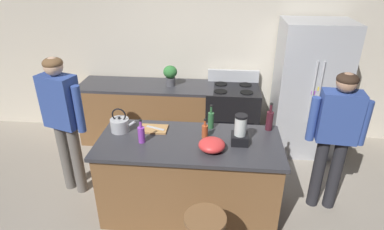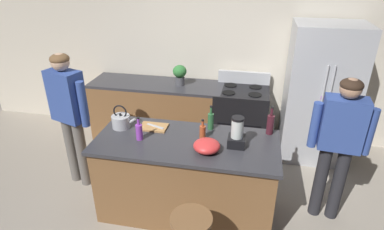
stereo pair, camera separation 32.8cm
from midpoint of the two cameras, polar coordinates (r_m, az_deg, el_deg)
name	(u,v)px [view 2 (the right image)]	position (r m, az deg, el deg)	size (l,w,h in m)	color
ground_plane	(187,209)	(3.85, 1.62, -16.43)	(14.00, 14.00, 0.00)	#9E9384
back_wall	(214,50)	(4.93, 5.83, 11.31)	(8.00, 0.10, 2.70)	beige
kitchen_island	(187,177)	(3.56, 1.71, -10.98)	(1.90, 0.84, 0.92)	brown
back_counter_run	(158,111)	(5.01, -4.27, 0.72)	(2.00, 0.64, 0.92)	brown
refrigerator	(320,94)	(4.73, 23.64, 3.32)	(0.90, 0.73, 1.89)	#B7BABF
stove_range	(240,118)	(4.82, 10.51, -0.59)	(0.76, 0.65, 1.10)	black
person_by_island_left	(69,109)	(3.92, -18.84, 0.93)	(0.59, 0.33, 1.69)	#66605B
person_by_sink_right	(339,139)	(3.60, 27.11, -3.81)	(0.60, 0.26, 1.62)	#26262B
potted_plant	(180,74)	(4.69, -0.18, 7.32)	(0.20, 0.20, 0.30)	#4C4C51
blender_appliance	(237,134)	(3.21, 10.90, -3.43)	(0.17, 0.17, 0.32)	black
bottle_olive_oil	(211,121)	(3.49, 6.04, -1.05)	(0.07, 0.07, 0.28)	#2D6638
bottle_wine	(270,124)	(3.52, 16.37, -1.57)	(0.08, 0.08, 0.32)	#471923
bottle_soda	(139,131)	(3.30, -6.58, -2.96)	(0.07, 0.07, 0.26)	purple
bottle_cooking_sauce	(203,131)	(3.32, 4.72, -3.01)	(0.06, 0.06, 0.22)	#B24C26
mixing_bowl	(207,146)	(3.12, 5.67, -5.57)	(0.26, 0.26, 0.12)	red
tea_kettle	(121,121)	(3.57, -9.94, -1.09)	(0.28, 0.20, 0.27)	#B7BABF
cutting_board	(154,127)	(3.54, -4.22, -2.21)	(0.30, 0.20, 0.02)	#B7844C
chef_knife	(155,126)	(3.53, -3.91, -2.06)	(0.22, 0.03, 0.01)	#B7BABF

